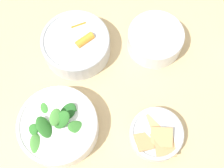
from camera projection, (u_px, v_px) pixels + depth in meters
ground_plane at (98, 140)px, 1.55m from camera, size 10.00×10.00×0.00m
dining_table at (89, 100)px, 0.96m from camera, size 1.14×0.80×0.75m
bowl_carrots at (76, 45)px, 0.85m from camera, size 0.19×0.19×0.08m
bowl_greens at (58, 126)px, 0.77m from camera, size 0.20×0.20×0.10m
bowl_beans_hotdog at (155, 40)px, 0.87m from camera, size 0.15×0.15×0.06m
bowl_cookies at (156, 134)px, 0.78m from camera, size 0.13×0.13×0.05m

